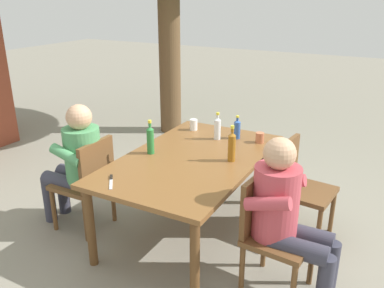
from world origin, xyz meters
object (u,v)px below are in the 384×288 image
at_px(bottle_blue, 237,129).
at_px(cup_white, 194,125).
at_px(chair_near_left, 270,228).
at_px(cup_terracotta, 260,138).
at_px(table_knife, 111,181).
at_px(dining_table, 192,165).
at_px(bottle_clear, 217,128).
at_px(person_in_plaid_shirt, 286,212).
at_px(bottle_green, 150,139).
at_px(person_in_white_shirt, 77,160).
at_px(chair_far_left, 88,180).
at_px(bottle_amber, 232,146).
at_px(chair_near_right, 299,183).
at_px(backpack_by_near_side, 231,160).

height_order(bottle_blue, cup_white, bottle_blue).
bearing_deg(chair_near_left, cup_terracotta, 23.75).
bearing_deg(table_knife, dining_table, -23.53).
bearing_deg(bottle_clear, person_in_plaid_shirt, -134.00).
xyz_separation_m(bottle_green, cup_white, (0.75, -0.03, -0.08)).
distance_m(person_in_white_shirt, bottle_clear, 1.33).
distance_m(person_in_plaid_shirt, bottle_clear, 1.34).
xyz_separation_m(chair_far_left, cup_white, (1.06, -0.51, 0.29)).
height_order(dining_table, table_knife, table_knife).
bearing_deg(person_in_white_shirt, bottle_amber, -69.19).
xyz_separation_m(person_in_white_shirt, table_knife, (-0.31, -0.64, 0.07)).
bearing_deg(chair_near_right, backpack_by_near_side, 49.51).
xyz_separation_m(bottle_blue, cup_terracotta, (-0.01, -0.23, -0.05)).
bearing_deg(cup_terracotta, person_in_plaid_shirt, -151.50).
bearing_deg(backpack_by_near_side, cup_white, 162.68).
relative_size(dining_table, person_in_white_shirt, 1.52).
distance_m(dining_table, bottle_amber, 0.40).
xyz_separation_m(bottle_green, table_knife, (-0.61, -0.05, -0.13)).
xyz_separation_m(person_in_white_shirt, person_in_plaid_shirt, (0.00, -1.90, 0.00)).
relative_size(dining_table, chair_far_left, 2.07).
bearing_deg(dining_table, backpack_by_near_side, 6.52).
relative_size(person_in_white_shirt, bottle_clear, 4.43).
height_order(chair_near_right, cup_white, chair_near_right).
xyz_separation_m(bottle_clear, table_knife, (-1.23, 0.31, -0.11)).
distance_m(chair_far_left, chair_near_left, 1.68).
distance_m(chair_near_right, table_knife, 1.63).
distance_m(dining_table, chair_near_right, 0.95).
height_order(dining_table, cup_terracotta, cup_terracotta).
relative_size(person_in_plaid_shirt, bottle_amber, 3.78).
height_order(person_in_plaid_shirt, cup_white, person_in_plaid_shirt).
bearing_deg(cup_white, table_knife, -179.11).
bearing_deg(bottle_clear, person_in_white_shirt, 134.22).
relative_size(cup_terracotta, backpack_by_near_side, 0.24).
xyz_separation_m(chair_far_left, bottle_green, (0.31, -0.48, 0.37)).
relative_size(chair_near_left, backpack_by_near_side, 2.11).
height_order(chair_near_left, cup_white, chair_near_left).
bearing_deg(chair_near_right, person_in_white_shirt, 114.54).
distance_m(dining_table, bottle_clear, 0.55).
bearing_deg(cup_white, cup_terracotta, -92.56).
bearing_deg(bottle_amber, bottle_clear, 37.75).
height_order(chair_near_right, bottle_amber, bottle_amber).
height_order(chair_far_left, person_in_plaid_shirt, person_in_plaid_shirt).
bearing_deg(chair_near_left, bottle_green, 76.00).
bearing_deg(bottle_blue, cup_terracotta, -91.25).
relative_size(chair_near_right, cup_terracotta, 8.92).
relative_size(bottle_blue, cup_white, 2.03).
bearing_deg(cup_white, bottle_blue, -93.20).
bearing_deg(bottle_green, cup_terracotta, -46.48).
height_order(person_in_white_shirt, table_knife, person_in_white_shirt).
xyz_separation_m(bottle_clear, cup_terracotta, (0.10, -0.40, -0.07)).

